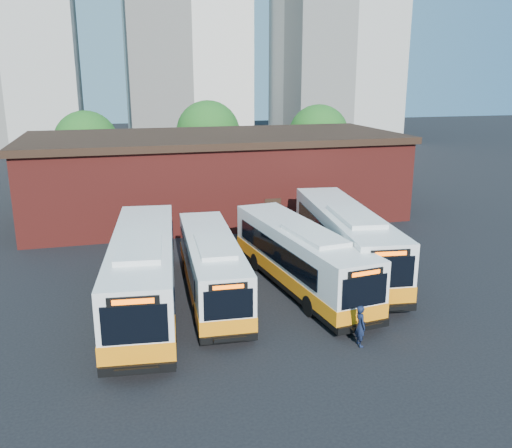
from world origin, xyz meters
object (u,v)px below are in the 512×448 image
object	(u,v)px
bus_west	(144,275)
transit_worker	(360,326)
bus_mideast	(300,259)
bus_midwest	(212,269)
bus_east	(345,242)

from	to	relation	value
bus_west	transit_worker	xyz separation A→B (m)	(8.29, -6.10, -0.81)
bus_mideast	bus_midwest	bearing A→B (deg)	171.83
bus_midwest	bus_mideast	size ratio (longest dim) A/B	0.93
transit_worker	bus_midwest	bearing A→B (deg)	36.09
bus_midwest	bus_mideast	world-z (taller)	bus_mideast
bus_midwest	transit_worker	world-z (taller)	bus_midwest
bus_midwest	transit_worker	distance (m)	8.37
bus_mideast	transit_worker	world-z (taller)	bus_mideast
bus_mideast	bus_east	size ratio (longest dim) A/B	0.92
bus_west	bus_midwest	size ratio (longest dim) A/B	1.18
bus_mideast	bus_east	bearing A→B (deg)	22.47
bus_west	bus_mideast	xyz separation A→B (m)	(8.03, 0.55, -0.14)
bus_east	transit_worker	bearing A→B (deg)	-103.26
bus_mideast	bus_east	world-z (taller)	bus_east
bus_mideast	transit_worker	bearing A→B (deg)	-94.80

